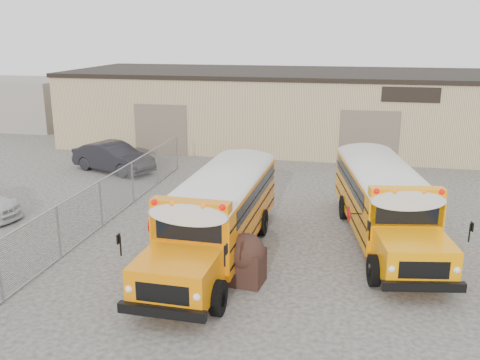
% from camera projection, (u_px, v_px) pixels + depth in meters
% --- Properties ---
extents(ground, '(120.00, 120.00, 0.00)m').
position_uv_depth(ground, '(240.00, 275.00, 16.26)').
color(ground, '#373432').
rests_on(ground, ground).
extents(warehouse, '(30.20, 10.20, 4.67)m').
position_uv_depth(warehouse, '(305.00, 107.00, 34.44)').
color(warehouse, tan).
rests_on(warehouse, ground).
extents(chainlink_fence, '(0.07, 18.07, 1.81)m').
position_uv_depth(chainlink_fence, '(101.00, 204.00, 20.04)').
color(chainlink_fence, '#96999F').
rests_on(chainlink_fence, ground).
extents(distant_building_left, '(8.00, 6.00, 3.60)m').
position_uv_depth(distant_building_left, '(19.00, 103.00, 40.89)').
color(distant_building_left, gray).
rests_on(distant_building_left, ground).
extents(school_bus_left, '(2.93, 9.42, 2.74)m').
position_uv_depth(school_bus_left, '(255.00, 166.00, 22.75)').
color(school_bus_left, orange).
rests_on(school_bus_left, ground).
extents(school_bus_right, '(3.78, 9.44, 2.69)m').
position_uv_depth(school_bus_right, '(357.00, 159.00, 24.16)').
color(school_bus_right, '#FF9602').
rests_on(school_bus_right, ground).
extents(tarp_bundle, '(1.13, 1.13, 1.54)m').
position_uv_depth(tarp_bundle, '(246.00, 258.00, 15.54)').
color(tarp_bundle, black).
rests_on(tarp_bundle, ground).
extents(car_dark, '(4.90, 3.12, 1.52)m').
position_uv_depth(car_dark, '(113.00, 157.00, 27.97)').
color(car_dark, black).
rests_on(car_dark, ground).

